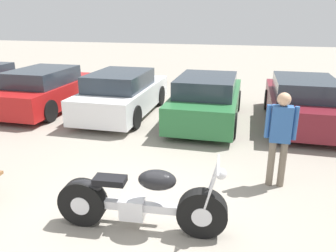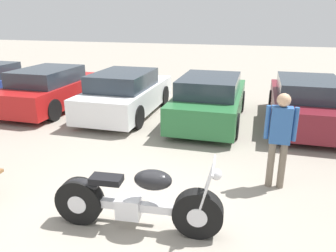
# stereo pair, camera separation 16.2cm
# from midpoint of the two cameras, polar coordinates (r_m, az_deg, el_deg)

# --- Properties ---
(ground_plane) EXTENTS (60.00, 60.00, 0.00)m
(ground_plane) POSITION_cam_midpoint_polar(r_m,az_deg,el_deg) (5.12, -5.27, -15.55)
(ground_plane) COLOR gray
(motorcycle) EXTENTS (2.39, 0.62, 1.09)m
(motorcycle) POSITION_cam_midpoint_polar(r_m,az_deg,el_deg) (4.67, -4.73, -12.95)
(motorcycle) COLOR black
(motorcycle) RESTS_ON ground_plane
(parked_car_red) EXTENTS (1.79, 4.06, 1.31)m
(parked_car_red) POSITION_cam_midpoint_polar(r_m,az_deg,el_deg) (11.14, -19.17, 6.10)
(parked_car_red) COLOR red
(parked_car_red) RESTS_ON ground_plane
(parked_car_white) EXTENTS (1.79, 4.06, 1.31)m
(parked_car_white) POSITION_cam_midpoint_polar(r_m,az_deg,el_deg) (9.96, -6.85, 5.60)
(parked_car_white) COLOR white
(parked_car_white) RESTS_ON ground_plane
(parked_car_green) EXTENTS (1.79, 4.06, 1.31)m
(parked_car_green) POSITION_cam_midpoint_polar(r_m,az_deg,el_deg) (9.26, 7.79, 4.54)
(parked_car_green) COLOR #286B38
(parked_car_green) RESTS_ON ground_plane
(parked_car_maroon) EXTENTS (1.79, 4.06, 1.31)m
(parked_car_maroon) POSITION_cam_midpoint_polar(r_m,az_deg,el_deg) (9.62, 23.27, 3.72)
(parked_car_maroon) COLOR maroon
(parked_car_maroon) RESTS_ON ground_plane
(person_standing) EXTENTS (0.52, 0.23, 1.69)m
(person_standing) POSITION_cam_midpoint_polar(r_m,az_deg,el_deg) (5.81, 19.68, -1.20)
(person_standing) COLOR #726656
(person_standing) RESTS_ON ground_plane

